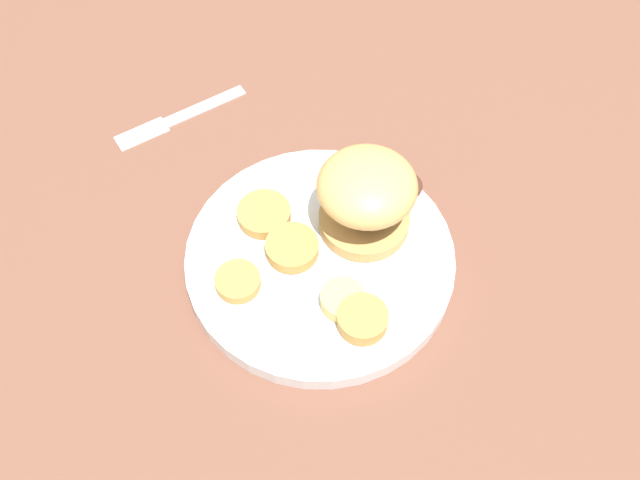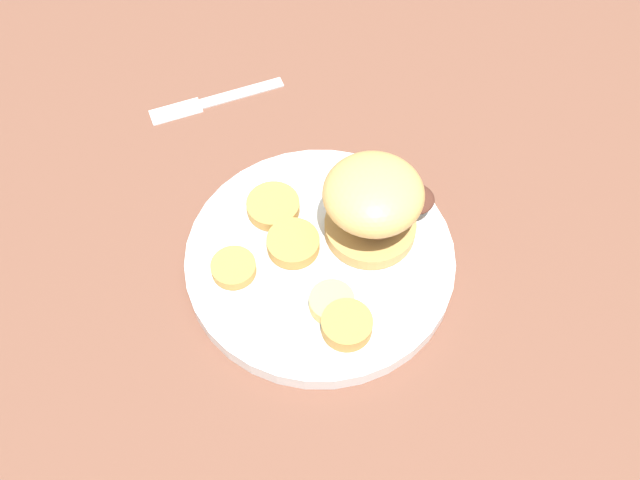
{
  "view_description": "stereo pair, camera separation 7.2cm",
  "coord_description": "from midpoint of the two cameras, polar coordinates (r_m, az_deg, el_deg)",
  "views": [
    {
      "loc": [
        -0.24,
        -0.31,
        0.65
      ],
      "look_at": [
        0.0,
        0.0,
        0.05
      ],
      "focal_mm": 42.0,
      "sensor_mm": 36.0,
      "label": 1
    },
    {
      "loc": [
        -0.18,
        -0.35,
        0.65
      ],
      "look_at": [
        0.0,
        0.0,
        0.05
      ],
      "focal_mm": 42.0,
      "sensor_mm": 36.0,
      "label": 2
    }
  ],
  "objects": [
    {
      "name": "ground_plane",
      "position": [
        0.76,
        2.71,
        -2.09
      ],
      "size": [
        4.0,
        4.0,
        0.0
      ],
      "primitive_type": "plane",
      "color": "brown"
    },
    {
      "name": "dinner_plate",
      "position": [
        0.75,
        2.74,
        -1.63
      ],
      "size": [
        0.27,
        0.27,
        0.02
      ],
      "color": "white",
      "rests_on": "ground_plane"
    },
    {
      "name": "sandwich",
      "position": [
        0.72,
        7.26,
        2.47
      ],
      "size": [
        0.13,
        0.1,
        0.09
      ],
      "color": "tan",
      "rests_on": "dinner_plate"
    },
    {
      "name": "potato_round_0",
      "position": [
        0.73,
        -3.81,
        -2.35
      ],
      "size": [
        0.04,
        0.04,
        0.01
      ],
      "primitive_type": "cylinder",
      "color": "#BC8942",
      "rests_on": "dinner_plate"
    },
    {
      "name": "potato_round_1",
      "position": [
        0.7,
        5.04,
        -6.71
      ],
      "size": [
        0.05,
        0.05,
        0.02
      ],
      "primitive_type": "cylinder",
      "color": "#BC8942",
      "rests_on": "dinner_plate"
    },
    {
      "name": "potato_round_2",
      "position": [
        0.74,
        0.72,
        -0.48
      ],
      "size": [
        0.05,
        0.05,
        0.01
      ],
      "primitive_type": "cylinder",
      "color": "#BC8942",
      "rests_on": "dinner_plate"
    },
    {
      "name": "potato_round_3",
      "position": [
        0.71,
        3.82,
        -5.0
      ],
      "size": [
        0.04,
        0.04,
        0.02
      ],
      "primitive_type": "cylinder",
      "color": "#DBB766",
      "rests_on": "dinner_plate"
    },
    {
      "name": "potato_round_4",
      "position": [
        0.77,
        -0.91,
        2.39
      ],
      "size": [
        0.05,
        0.05,
        0.01
      ],
      "primitive_type": "cylinder",
      "color": "#BC8942",
      "rests_on": "dinner_plate"
    },
    {
      "name": "fork",
      "position": [
        0.9,
        -5.73,
        10.41
      ],
      "size": [
        0.16,
        0.04,
        0.0
      ],
      "color": "silver",
      "rests_on": "ground_plane"
    }
  ]
}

